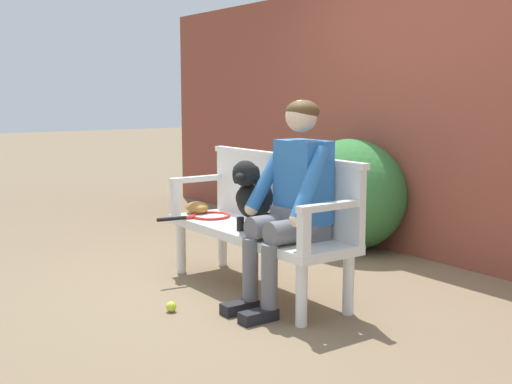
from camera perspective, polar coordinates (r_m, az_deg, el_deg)
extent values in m
plane|color=#7A664C|center=(4.59, 0.00, -8.57)|extent=(40.00, 40.00, 0.00)
cube|color=brown|center=(5.63, 15.20, 6.26)|extent=(8.00, 0.30, 2.32)
ellipsoid|color=#286B2D|center=(6.42, 3.31, -0.92)|extent=(0.99, 0.69, 0.60)
ellipsoid|color=#337538|center=(5.79, 8.16, -0.19)|extent=(1.06, 0.88, 0.96)
cube|color=white|center=(4.49, 0.00, -3.54)|extent=(1.60, 0.49, 0.06)
cylinder|color=white|center=(5.04, -6.49, -4.84)|extent=(0.07, 0.07, 0.38)
cylinder|color=white|center=(3.88, 3.96, -8.86)|extent=(0.07, 0.07, 0.38)
cylinder|color=white|center=(5.22, -2.92, -4.32)|extent=(0.07, 0.07, 0.38)
cylinder|color=white|center=(4.12, 8.00, -7.90)|extent=(0.07, 0.07, 0.38)
cube|color=white|center=(4.57, 2.21, -0.02)|extent=(1.60, 0.05, 0.46)
cube|color=white|center=(4.54, 2.22, 3.10)|extent=(1.64, 0.06, 0.04)
cube|color=white|center=(4.99, -6.99, -0.63)|extent=(0.06, 0.06, 0.24)
cube|color=white|center=(5.07, -4.97, 1.15)|extent=(0.06, 0.49, 0.04)
cube|color=white|center=(3.75, 4.17, -3.64)|extent=(0.06, 0.06, 0.24)
cube|color=white|center=(3.85, 6.55, -1.21)|extent=(0.06, 0.49, 0.04)
cube|color=black|center=(4.15, -1.41, -9.95)|extent=(0.10, 0.24, 0.07)
cylinder|color=slate|center=(4.13, -0.49, -6.71)|extent=(0.10, 0.10, 0.39)
cylinder|color=slate|center=(4.16, 1.29, -2.97)|extent=(0.15, 0.32, 0.15)
cube|color=black|center=(4.00, 0.22, -10.70)|extent=(0.10, 0.24, 0.07)
cylinder|color=slate|center=(3.97, 1.17, -7.32)|extent=(0.10, 0.10, 0.39)
cylinder|color=slate|center=(4.00, 3.00, -3.43)|extent=(0.15, 0.32, 0.15)
cube|color=slate|center=(4.17, 3.85, -2.66)|extent=(0.32, 0.24, 0.20)
cube|color=#2D6BB2|center=(4.14, 4.10, 0.90)|extent=(0.34, 0.22, 0.52)
cylinder|color=#2D6BB2|center=(4.23, 1.06, 1.35)|extent=(0.14, 0.33, 0.45)
sphere|color=beige|center=(4.21, -0.40, -1.44)|extent=(0.09, 0.09, 0.09)
cylinder|color=#2D6BB2|center=(3.90, 4.73, 0.72)|extent=(0.14, 0.33, 0.45)
sphere|color=beige|center=(3.85, 3.54, -2.40)|extent=(0.09, 0.09, 0.09)
sphere|color=beige|center=(4.10, 3.95, 6.57)|extent=(0.20, 0.20, 0.20)
ellipsoid|color=#51381E|center=(4.10, 4.06, 6.99)|extent=(0.21, 0.21, 0.14)
cylinder|color=black|center=(4.41, -1.39, -2.77)|extent=(0.05, 0.05, 0.09)
cylinder|color=black|center=(4.36, 0.11, -2.90)|extent=(0.05, 0.05, 0.09)
cylinder|color=black|center=(4.59, -0.33, -2.31)|extent=(0.05, 0.05, 0.09)
cylinder|color=black|center=(4.54, 1.11, -2.43)|extent=(0.05, 0.05, 0.09)
ellipsoid|color=black|center=(4.44, -0.12, -0.56)|extent=(0.37, 0.41, 0.27)
sphere|color=black|center=(4.33, -0.74, -0.49)|extent=(0.16, 0.16, 0.16)
sphere|color=black|center=(4.28, -0.92, 1.62)|extent=(0.17, 0.17, 0.17)
ellipsoid|color=black|center=(4.21, -1.35, 1.27)|extent=(0.11, 0.12, 0.06)
ellipsoid|color=black|center=(4.32, -1.74, 1.53)|extent=(0.06, 0.06, 0.12)
ellipsoid|color=black|center=(4.26, 0.03, 1.44)|extent=(0.06, 0.06, 0.12)
sphere|color=black|center=(4.58, 0.68, 0.41)|extent=(0.08, 0.08, 0.08)
torus|color=red|center=(4.90, -3.94, -2.07)|extent=(0.33, 0.33, 0.02)
cylinder|color=silver|center=(4.90, -3.93, -2.15)|extent=(0.25, 0.25, 0.00)
cube|color=red|center=(4.84, -5.74, -2.18)|extent=(0.05, 0.07, 0.02)
cylinder|color=black|center=(4.79, -7.30, -2.31)|extent=(0.06, 0.22, 0.03)
ellipsoid|color=#9E6B2D|center=(5.05, -5.12, -1.36)|extent=(0.26, 0.22, 0.09)
sphere|color=#CCDB33|center=(4.20, -7.35, -9.82)|extent=(0.07, 0.07, 0.07)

